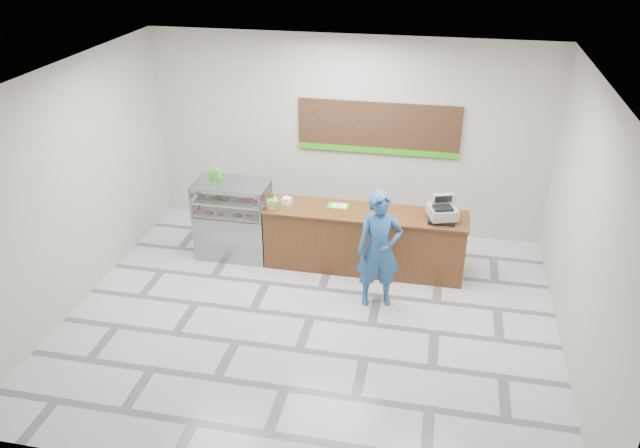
% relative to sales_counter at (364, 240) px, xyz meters
% --- Properties ---
extents(floor, '(7.00, 7.00, 0.00)m').
position_rel_sales_counter_xyz_m(floor, '(-0.55, -1.55, -0.52)').
color(floor, '#BBBABF').
rests_on(floor, ground).
extents(back_wall, '(7.00, 0.00, 7.00)m').
position_rel_sales_counter_xyz_m(back_wall, '(-0.55, 1.45, 1.23)').
color(back_wall, '#B8B4A9').
rests_on(back_wall, floor).
extents(ceiling, '(7.00, 7.00, 0.00)m').
position_rel_sales_counter_xyz_m(ceiling, '(-0.55, -1.55, 2.98)').
color(ceiling, silver).
rests_on(ceiling, back_wall).
extents(sales_counter, '(3.26, 0.76, 1.03)m').
position_rel_sales_counter_xyz_m(sales_counter, '(0.00, 0.00, 0.00)').
color(sales_counter, brown).
rests_on(sales_counter, floor).
extents(display_case, '(1.22, 0.72, 1.33)m').
position_rel_sales_counter_xyz_m(display_case, '(-2.22, -0.00, 0.16)').
color(display_case, gray).
rests_on(display_case, floor).
extents(menu_board, '(2.80, 0.06, 0.90)m').
position_rel_sales_counter_xyz_m(menu_board, '(-0.00, 1.41, 1.42)').
color(menu_board, black).
rests_on(menu_board, back_wall).
extents(cash_register, '(0.52, 0.54, 0.39)m').
position_rel_sales_counter_xyz_m(cash_register, '(1.19, -0.05, 0.66)').
color(cash_register, black).
rests_on(cash_register, sales_counter).
extents(card_terminal, '(0.10, 0.16, 0.04)m').
position_rel_sales_counter_xyz_m(card_terminal, '(1.14, -0.03, 0.53)').
color(card_terminal, black).
rests_on(card_terminal, sales_counter).
extents(serving_tray, '(0.33, 0.24, 0.02)m').
position_rel_sales_counter_xyz_m(serving_tray, '(-0.46, 0.10, 0.52)').
color(serving_tray, '#47B90D').
rests_on(serving_tray, sales_counter).
extents(napkin_box, '(0.16, 0.16, 0.11)m').
position_rel_sales_counter_xyz_m(napkin_box, '(-1.29, 0.02, 0.57)').
color(napkin_box, white).
rests_on(napkin_box, sales_counter).
extents(straw_cup, '(0.07, 0.07, 0.11)m').
position_rel_sales_counter_xyz_m(straw_cup, '(-1.47, -0.02, 0.57)').
color(straw_cup, silver).
rests_on(straw_cup, sales_counter).
extents(promo_box, '(0.18, 0.12, 0.16)m').
position_rel_sales_counter_xyz_m(promo_box, '(-1.46, -0.22, 0.59)').
color(promo_box, '#33A414').
rests_on(promo_box, sales_counter).
extents(donut_decal, '(0.17, 0.17, 0.00)m').
position_rel_sales_counter_xyz_m(donut_decal, '(0.22, -0.06, 0.52)').
color(donut_decal, pink).
rests_on(donut_decal, sales_counter).
extents(green_cup_left, '(0.09, 0.09, 0.14)m').
position_rel_sales_counter_xyz_m(green_cup_left, '(-2.63, 0.20, 0.88)').
color(green_cup_left, '#33A414').
rests_on(green_cup_left, display_case).
extents(green_cup_right, '(0.09, 0.09, 0.15)m').
position_rel_sales_counter_xyz_m(green_cup_right, '(-2.48, 0.16, 0.89)').
color(green_cup_right, '#33A414').
rests_on(green_cup_right, display_case).
extents(customer, '(0.75, 0.59, 1.82)m').
position_rel_sales_counter_xyz_m(customer, '(0.34, -0.96, 0.39)').
color(customer, '#26548A').
rests_on(customer, floor).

